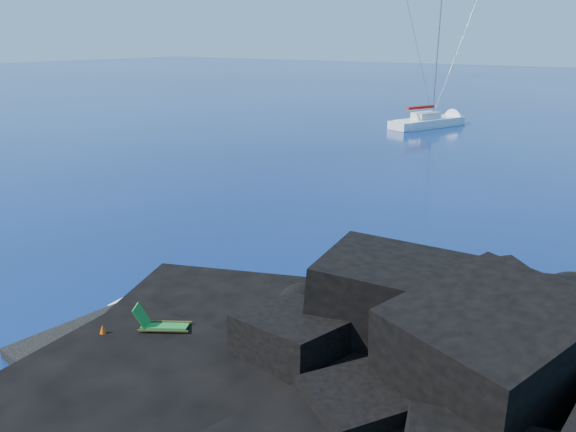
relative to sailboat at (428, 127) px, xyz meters
name	(u,v)px	position (x,y,z in m)	size (l,w,h in m)	color
ground	(59,332)	(7.08, -51.80, 0.00)	(400.00, 400.00, 0.00)	#030A36
headland	(453,428)	(20.08, -48.80, 0.00)	(24.00, 24.00, 3.60)	black
beach	(158,367)	(11.58, -51.30, 0.00)	(8.50, 6.00, 0.70)	black
surf_foam	(260,316)	(12.08, -46.80, 0.00)	(10.00, 8.00, 0.06)	white
sailboat	(428,127)	(0.00, 0.00, 0.00)	(2.75, 13.14, 13.77)	white
deck_chair	(165,320)	(10.82, -50.24, 0.94)	(1.72, 0.75, 1.18)	#187029
towel	(99,374)	(10.89, -52.94, 0.37)	(1.75, 0.83, 0.05)	silver
sunbather	(99,370)	(10.89, -52.94, 0.51)	(1.66, 0.43, 0.23)	tan
marker_cone	(103,333)	(9.38, -51.61, 0.65)	(0.39, 0.39, 0.59)	#E04A0B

